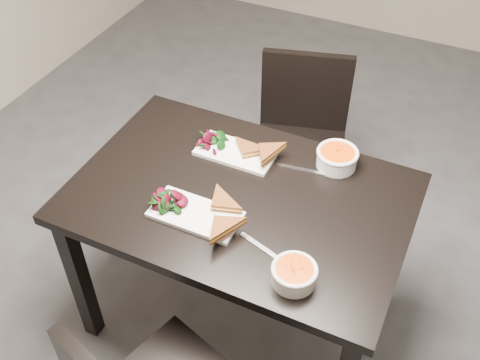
# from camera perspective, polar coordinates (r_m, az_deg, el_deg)

# --- Properties ---
(ground) EXTENTS (5.00, 5.00, 0.00)m
(ground) POSITION_cam_1_polar(r_m,az_deg,el_deg) (2.69, 11.64, -11.74)
(ground) COLOR #47474C
(ground) RESTS_ON ground
(table) EXTENTS (1.20, 0.80, 0.75)m
(table) POSITION_cam_1_polar(r_m,az_deg,el_deg) (2.09, 0.00, -3.38)
(table) COLOR black
(table) RESTS_ON ground
(chair_far) EXTENTS (0.52, 0.52, 0.85)m
(chair_far) POSITION_cam_1_polar(r_m,az_deg,el_deg) (2.72, 6.17, 4.71)
(chair_far) COLOR black
(chair_far) RESTS_ON ground
(plate_near) EXTENTS (0.31, 0.16, 0.02)m
(plate_near) POSITION_cam_1_polar(r_m,az_deg,el_deg) (1.94, -4.51, -3.48)
(plate_near) COLOR white
(plate_near) RESTS_ON table
(sandwich_near) EXTENTS (0.18, 0.16, 0.05)m
(sandwich_near) POSITION_cam_1_polar(r_m,az_deg,el_deg) (1.90, -2.63, -3.12)
(sandwich_near) COLOR #9A4B20
(sandwich_near) RESTS_ON plate_near
(salad_near) EXTENTS (0.10, 0.09, 0.04)m
(salad_near) POSITION_cam_1_polar(r_m,az_deg,el_deg) (1.96, -7.13, -1.98)
(salad_near) COLOR black
(salad_near) RESTS_ON plate_near
(soup_bowl_near) EXTENTS (0.14, 0.14, 0.06)m
(soup_bowl_near) POSITION_cam_1_polar(r_m,az_deg,el_deg) (1.74, 5.48, -9.38)
(soup_bowl_near) COLOR white
(soup_bowl_near) RESTS_ON table
(cutlery_near) EXTENTS (0.18, 0.07, 0.00)m
(cutlery_near) POSITION_cam_1_polar(r_m,az_deg,el_deg) (1.85, 2.22, -6.82)
(cutlery_near) COLOR silver
(cutlery_near) RESTS_ON table
(plate_far) EXTENTS (0.30, 0.15, 0.02)m
(plate_far) POSITION_cam_1_polar(r_m,az_deg,el_deg) (2.17, -0.44, 2.77)
(plate_far) COLOR white
(plate_far) RESTS_ON table
(sandwich_far) EXTENTS (0.19, 0.18, 0.05)m
(sandwich_far) POSITION_cam_1_polar(r_m,az_deg,el_deg) (2.12, 0.97, 2.70)
(sandwich_far) COLOR #9A4B20
(sandwich_far) RESTS_ON plate_far
(salad_far) EXTENTS (0.09, 0.08, 0.04)m
(salad_far) POSITION_cam_1_polar(r_m,az_deg,el_deg) (2.19, -2.81, 4.05)
(salad_far) COLOR black
(salad_far) RESTS_ON plate_far
(soup_bowl_far) EXTENTS (0.16, 0.16, 0.07)m
(soup_bowl_far) POSITION_cam_1_polar(r_m,az_deg,el_deg) (2.13, 9.77, 2.28)
(soup_bowl_far) COLOR white
(soup_bowl_far) RESTS_ON table
(cutlery_far) EXTENTS (0.18, 0.04, 0.00)m
(cutlery_far) POSITION_cam_1_polar(r_m,az_deg,el_deg) (2.12, 6.17, 1.09)
(cutlery_far) COLOR silver
(cutlery_far) RESTS_ON table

